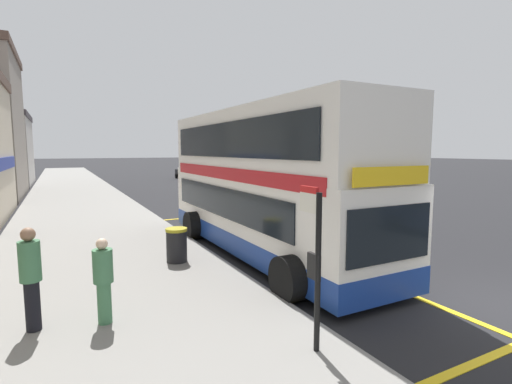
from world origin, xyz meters
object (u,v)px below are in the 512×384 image
bus_stop_sign (315,254)px  pedestrian_further_back (103,278)px  litter_bin (177,245)px  parked_car_teal_distant (235,179)px  parked_car_black_ahead (188,172)px  parked_car_silver_across (263,184)px  pedestrian_waiting_near_sign (31,275)px  double_decker_bus (263,187)px

bus_stop_sign → pedestrian_further_back: 3.74m
bus_stop_sign → pedestrian_further_back: bearing=138.8°
bus_stop_sign → litter_bin: size_ratio=2.69×
bus_stop_sign → parked_car_teal_distant: bearing=68.2°
parked_car_black_ahead → parked_car_teal_distant: (-0.03, -12.77, 0.00)m
pedestrian_further_back → parked_car_teal_distant: bearing=60.1°
parked_car_silver_across → parked_car_teal_distant: same height
pedestrian_waiting_near_sign → litter_bin: 4.33m
parked_car_black_ahead → pedestrian_further_back: 36.18m
parked_car_black_ahead → litter_bin: size_ratio=4.49×
double_decker_bus → pedestrian_further_back: double_decker_bus is taller
parked_car_silver_across → pedestrian_further_back: size_ratio=2.73×
pedestrian_waiting_near_sign → parked_car_black_ahead: bearing=68.4°
litter_bin → bus_stop_sign: bearing=-83.8°
bus_stop_sign → double_decker_bus: bearing=68.7°
parked_car_teal_distant → litter_bin: 20.81m
parked_car_silver_across → pedestrian_further_back: bearing=-127.9°
double_decker_bus → parked_car_black_ahead: double_decker_bus is taller
parked_car_silver_across → parked_car_teal_distant: size_ratio=1.00×
parked_car_teal_distant → litter_bin: bearing=-116.8°
litter_bin → pedestrian_further_back: bearing=-125.5°
parked_car_silver_across → litter_bin: size_ratio=4.49×
parked_car_silver_across → pedestrian_waiting_near_sign: (-13.32, -16.02, 0.32)m
parked_car_silver_across → pedestrian_waiting_near_sign: 20.83m
bus_stop_sign → litter_bin: (-0.60, 5.48, -1.03)m
double_decker_bus → parked_car_silver_across: double_decker_bus is taller
bus_stop_sign → litter_bin: bearing=96.2°
parked_car_black_ahead → parked_car_teal_distant: size_ratio=1.00×
parked_car_teal_distant → litter_bin: (-10.07, -18.21, -0.19)m
bus_stop_sign → parked_car_black_ahead: 37.69m
parked_car_silver_across → bus_stop_sign: bearing=-117.9°
bus_stop_sign → parked_car_black_ahead: bus_stop_sign is taller
double_decker_bus → litter_bin: bearing=-177.6°
pedestrian_further_back → litter_bin: size_ratio=1.64×
bus_stop_sign → parked_car_teal_distant: (9.48, 23.69, -0.84)m
pedestrian_waiting_near_sign → pedestrian_further_back: size_ratio=1.16×
double_decker_bus → pedestrian_waiting_near_sign: 6.78m
double_decker_bus → bus_stop_sign: (-2.18, -5.60, -0.42)m
pedestrian_waiting_near_sign → pedestrian_further_back: bearing=-13.9°
pedestrian_waiting_near_sign → bus_stop_sign: bearing=-34.9°
double_decker_bus → litter_bin: double_decker_bus is taller
parked_car_silver_across → litter_bin: bearing=-128.3°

